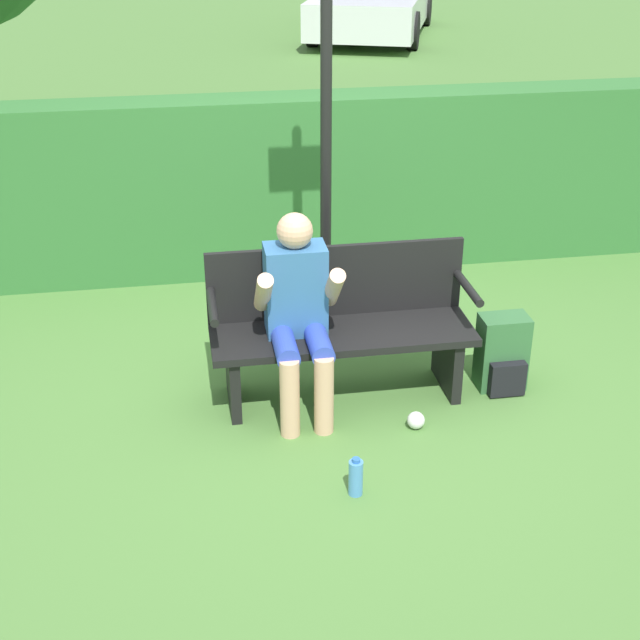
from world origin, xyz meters
TOP-DOWN VIEW (x-y plane):
  - ground_plane at (0.00, 0.00)m, footprint 40.00×40.00m
  - hedge_back at (0.00, 2.01)m, footprint 12.00×0.41m
  - park_bench at (0.00, 0.07)m, footprint 1.54×0.49m
  - person_seated at (-0.27, -0.05)m, footprint 0.48×0.57m
  - backpack at (0.98, -0.05)m, footprint 0.29×0.25m
  - water_bottle at (-0.11, -0.95)m, footprint 0.07×0.07m
  - signpost at (0.03, 0.72)m, footprint 0.42×0.09m
  - parked_car at (3.05, 12.90)m, footprint 3.35×4.96m
  - litter_crumple at (0.35, -0.42)m, footprint 0.10×0.10m

SIDE VIEW (x-z plane):
  - ground_plane at x=0.00m, z-range 0.00..0.00m
  - litter_crumple at x=0.35m, z-range 0.00..0.10m
  - water_bottle at x=-0.11m, z-range -0.01..0.21m
  - backpack at x=0.98m, z-range -0.01..0.46m
  - park_bench at x=0.00m, z-range 0.00..0.88m
  - parked_car at x=3.05m, z-range -0.01..1.25m
  - person_seated at x=-0.27m, z-range 0.06..1.22m
  - hedge_back at x=0.00m, z-range 0.00..1.36m
  - signpost at x=0.03m, z-range 0.22..3.02m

